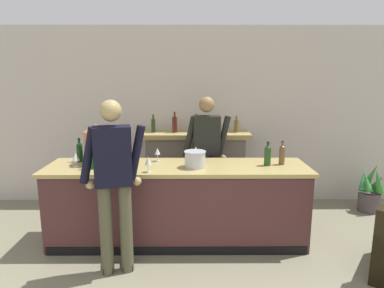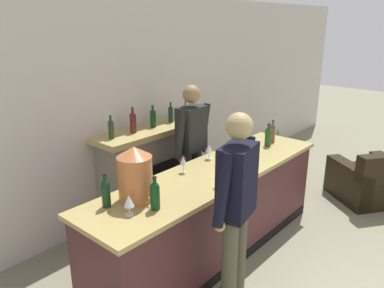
% 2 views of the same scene
% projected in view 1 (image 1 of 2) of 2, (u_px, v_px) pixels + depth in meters
% --- Properties ---
extents(wall_back_panel, '(12.00, 0.07, 2.75)m').
position_uv_depth(wall_back_panel, '(178.00, 116.00, 5.39)').
color(wall_back_panel, beige).
rests_on(wall_back_panel, ground_plane).
extents(bar_counter, '(3.11, 0.77, 0.96)m').
position_uv_depth(bar_counter, '(178.00, 204.00, 4.15)').
color(bar_counter, '#4A2727').
rests_on(bar_counter, ground_plane).
extents(fireplace_stone, '(1.63, 0.52, 1.48)m').
position_uv_depth(fireplace_stone, '(195.00, 169.00, 5.29)').
color(fireplace_stone, gray).
rests_on(fireplace_stone, ground_plane).
extents(potted_plant_corner, '(0.40, 0.43, 0.73)m').
position_uv_depth(potted_plant_corner, '(370.00, 191.00, 5.12)').
color(potted_plant_corner, '#4F4447').
rests_on(potted_plant_corner, ground_plane).
extents(person_customer, '(0.65, 0.37, 1.79)m').
position_uv_depth(person_customer, '(114.00, 180.00, 3.39)').
color(person_customer, '#4B4934').
rests_on(person_customer, ground_plane).
extents(person_bartender, '(0.66, 0.32, 1.73)m').
position_uv_depth(person_bartender, '(206.00, 153.00, 4.69)').
color(person_bartender, '#383742').
rests_on(person_bartender, ground_plane).
extents(copper_dispenser, '(0.30, 0.34, 0.48)m').
position_uv_depth(copper_dispenser, '(97.00, 144.00, 4.11)').
color(copper_dispenser, '#C0693A').
rests_on(copper_dispenser, bar_counter).
extents(ice_bucket_steel, '(0.25, 0.25, 0.19)m').
position_uv_depth(ice_bucket_steel, '(195.00, 159.00, 3.97)').
color(ice_bucket_steel, silver).
rests_on(ice_bucket_steel, bar_counter).
extents(wine_bottle_rose_blush, '(0.08, 0.08, 0.29)m').
position_uv_depth(wine_bottle_rose_blush, '(91.00, 158.00, 3.89)').
color(wine_bottle_rose_blush, '#0C3E19').
rests_on(wine_bottle_rose_blush, bar_counter).
extents(wine_bottle_merlot_tall, '(0.07, 0.07, 0.30)m').
position_uv_depth(wine_bottle_merlot_tall, '(80.00, 151.00, 4.22)').
color(wine_bottle_merlot_tall, '#103316').
rests_on(wine_bottle_merlot_tall, bar_counter).
extents(wine_bottle_riesling_slim, '(0.07, 0.07, 0.29)m').
position_uv_depth(wine_bottle_riesling_slim, '(282.00, 154.00, 4.09)').
color(wine_bottle_riesling_slim, brown).
rests_on(wine_bottle_riesling_slim, bar_counter).
extents(wine_bottle_cabernet_heavy, '(0.08, 0.08, 0.29)m').
position_uv_depth(wine_bottle_cabernet_heavy, '(268.00, 155.00, 4.04)').
color(wine_bottle_cabernet_heavy, '#213F1C').
rests_on(wine_bottle_cabernet_heavy, bar_counter).
extents(wine_glass_back_row, '(0.07, 0.07, 0.17)m').
position_uv_depth(wine_glass_back_row, '(157.00, 152.00, 4.24)').
color(wine_glass_back_row, silver).
rests_on(wine_glass_back_row, bar_counter).
extents(wine_glass_by_dispenser, '(0.08, 0.08, 0.17)m').
position_uv_depth(wine_glass_by_dispenser, '(76.00, 157.00, 3.97)').
color(wine_glass_by_dispenser, silver).
rests_on(wine_glass_by_dispenser, bar_counter).
extents(wine_glass_front_right, '(0.07, 0.07, 0.18)m').
position_uv_depth(wine_glass_front_right, '(148.00, 161.00, 3.76)').
color(wine_glass_front_right, silver).
rests_on(wine_glass_front_right, bar_counter).
extents(wine_glass_near_bucket, '(0.08, 0.08, 0.18)m').
position_uv_depth(wine_glass_near_bucket, '(196.00, 151.00, 4.29)').
color(wine_glass_near_bucket, silver).
rests_on(wine_glass_near_bucket, bar_counter).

